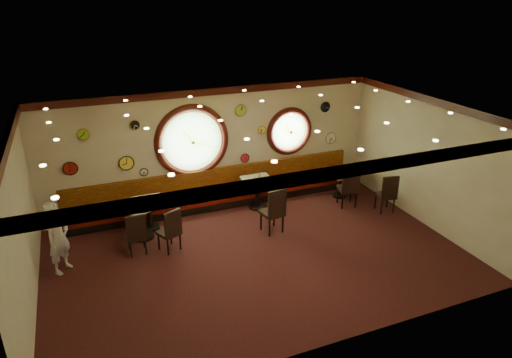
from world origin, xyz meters
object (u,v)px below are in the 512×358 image
at_px(condiment_b_pepper, 148,199).
at_px(condiment_c_bottle, 260,175).
at_px(condiment_a_bottle, 143,199).
at_px(condiment_e_salt, 353,168).
at_px(chair_d, 349,184).
at_px(condiment_e_bottle, 356,166).
at_px(waiter, 58,237).
at_px(condiment_d_salt, 340,172).
at_px(chair_c, 275,208).
at_px(chair_e, 388,191).
at_px(table_a, 142,217).
at_px(table_c, 258,190).
at_px(chair_a, 136,232).
at_px(condiment_b_bottle, 150,196).
at_px(table_b, 149,211).
at_px(chair_b, 171,228).
at_px(condiment_a_pepper, 140,203).
at_px(table_d, 341,182).
at_px(condiment_c_salt, 255,178).
at_px(condiment_d_bottle, 344,169).
at_px(condiment_c_pepper, 258,177).
at_px(condiment_d_pepper, 343,173).
at_px(condiment_e_pepper, 354,168).
at_px(table_e, 354,178).
at_px(condiment_b_salt, 147,198).
at_px(condiment_a_salt, 138,203).

bearing_deg(condiment_b_pepper, condiment_c_bottle, 4.74).
bearing_deg(condiment_a_bottle, condiment_e_salt, 2.67).
bearing_deg(chair_d, condiment_e_bottle, 60.42).
height_order(condiment_c_bottle, waiter, waiter).
xyz_separation_m(condiment_d_salt, condiment_c_bottle, (-2.33, 0.32, 0.16)).
bearing_deg(chair_c, chair_e, -11.82).
xyz_separation_m(table_a, table_c, (3.14, 0.46, -0.03)).
xyz_separation_m(chair_a, condiment_b_bottle, (0.53, 1.15, 0.28)).
relative_size(table_b, chair_d, 1.09).
xyz_separation_m(chair_b, condiment_a_pepper, (-0.51, 0.83, 0.33)).
height_order(condiment_a_pepper, waiter, waiter).
distance_m(condiment_e_salt, waiter, 7.94).
height_order(table_a, chair_a, chair_a).
bearing_deg(waiter, chair_c, -52.21).
distance_m(chair_b, condiment_e_salt, 5.70).
distance_m(table_d, condiment_c_salt, 2.59).
bearing_deg(chair_c, condiment_b_bottle, 142.79).
height_order(condiment_d_bottle, waiter, waiter).
xyz_separation_m(condiment_a_pepper, condiment_c_bottle, (3.25, 0.59, -0.02)).
bearing_deg(condiment_a_bottle, table_d, 1.26).
xyz_separation_m(table_b, condiment_e_bottle, (5.97, 0.07, 0.28)).
height_order(chair_c, chair_d, chair_c).
bearing_deg(chair_e, condiment_c_pepper, 162.73).
relative_size(condiment_d_pepper, condiment_e_pepper, 1.14).
distance_m(condiment_e_salt, condiment_e_bottle, 0.14).
height_order(table_c, condiment_c_salt, condiment_c_salt).
bearing_deg(condiment_b_bottle, condiment_a_pepper, -122.94).
relative_size(condiment_a_pepper, condiment_b_bottle, 0.67).
bearing_deg(table_e, condiment_a_bottle, -177.80).
height_order(table_d, condiment_b_pepper, condiment_b_pepper).
xyz_separation_m(chair_e, condiment_e_pepper, (-0.11, 1.44, 0.14)).
distance_m(condiment_b_salt, condiment_e_salt, 5.86).
height_order(condiment_c_pepper, condiment_e_pepper, condiment_c_pepper).
height_order(table_b, condiment_e_pepper, condiment_e_pepper).
xyz_separation_m(chair_a, condiment_a_salt, (0.18, 0.71, 0.35)).
height_order(condiment_b_salt, waiter, waiter).
distance_m(table_a, table_d, 5.60).
bearing_deg(condiment_c_bottle, chair_d, -24.17).
distance_m(table_c, chair_b, 2.94).
relative_size(table_c, condiment_e_salt, 9.29).
bearing_deg(table_c, condiment_e_bottle, -0.28).
xyz_separation_m(table_e, condiment_d_pepper, (-0.50, -0.17, 0.31)).
distance_m(condiment_c_salt, condiment_d_pepper, 2.58).
relative_size(chair_a, condiment_a_pepper, 6.14).
bearing_deg(condiment_d_bottle, condiment_d_salt, -152.60).
bearing_deg(condiment_a_pepper, condiment_d_bottle, 3.63).
height_order(chair_b, condiment_b_pepper, chair_b).
bearing_deg(chair_d, condiment_c_salt, 172.26).
xyz_separation_m(condiment_b_pepper, condiment_b_bottle, (0.07, 0.12, 0.03)).
bearing_deg(condiment_d_salt, chair_c, -154.67).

